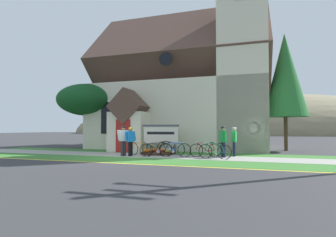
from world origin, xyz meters
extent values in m
plane|color=#333335|center=(0.00, 4.00, 0.00)|extent=(140.00, 140.00, 0.00)
cube|color=#99968E|center=(1.08, 1.67, 0.01)|extent=(32.00, 2.19, 0.01)
cube|color=#38722D|center=(1.08, -0.50, 0.00)|extent=(32.00, 2.16, 0.01)
cube|color=#38722D|center=(1.08, 3.68, 0.00)|extent=(24.00, 1.82, 0.01)
cube|color=yellow|center=(1.08, -1.73, 0.00)|extent=(28.00, 0.16, 0.01)
cube|color=beige|center=(1.08, 9.02, 2.42)|extent=(12.92, 8.85, 4.84)
cube|color=brown|center=(1.08, 9.02, 6.74)|extent=(13.42, 9.01, 9.01)
cube|color=beige|center=(5.99, 6.15, 6.15)|extent=(3.11, 3.11, 12.30)
cube|color=beige|center=(-1.24, 3.79, 1.30)|extent=(2.40, 1.60, 2.60)
cube|color=brown|center=(-1.24, 3.79, 2.95)|extent=(2.40, 1.80, 2.40)
cube|color=maroon|center=(-1.24, 2.97, 1.05)|extent=(1.00, 0.06, 2.10)
cube|color=black|center=(-3.44, 4.56, 2.10)|extent=(0.76, 0.06, 1.90)
cone|color=black|center=(-3.44, 4.56, 3.05)|extent=(0.80, 0.06, 0.80)
cylinder|color=black|center=(1.08, 4.56, 6.17)|extent=(0.90, 0.06, 0.90)
cube|color=#474C56|center=(0.30, 3.14, 0.30)|extent=(0.12, 0.12, 0.60)
cube|color=#474C56|center=(2.12, 3.22, 0.30)|extent=(0.12, 0.12, 0.60)
cube|color=silver|center=(1.21, 3.18, 1.12)|extent=(2.17, 0.17, 1.03)
cube|color=#474C56|center=(1.21, 3.18, 1.69)|extent=(2.29, 0.22, 0.12)
cube|color=black|center=(1.21, 3.13, 1.24)|extent=(1.74, 0.08, 0.16)
cylinder|color=#382319|center=(1.21, 2.75, 0.05)|extent=(2.10, 2.10, 0.10)
ellipsoid|color=gold|center=(1.87, 2.57, 0.22)|extent=(0.36, 0.36, 0.24)
ellipsoid|color=orange|center=(1.47, 3.20, 0.22)|extent=(0.36, 0.36, 0.24)
ellipsoid|color=orange|center=(0.78, 3.02, 0.22)|extent=(0.36, 0.36, 0.24)
ellipsoid|color=orange|center=(0.62, 2.39, 0.22)|extent=(0.36, 0.36, 0.24)
ellipsoid|color=red|center=(1.37, 2.43, 0.22)|extent=(0.36, 0.36, 0.24)
torus|color=black|center=(2.04, 1.58, 0.36)|extent=(0.75, 0.05, 0.75)
torus|color=black|center=(3.10, 1.60, 0.36)|extent=(0.75, 0.05, 0.75)
cylinder|color=#194CA5|center=(2.74, 1.59, 0.52)|extent=(0.58, 0.04, 0.45)
cylinder|color=#194CA5|center=(2.62, 1.59, 0.74)|extent=(0.79, 0.05, 0.06)
cylinder|color=#194CA5|center=(2.35, 1.59, 0.53)|extent=(0.27, 0.04, 0.47)
cylinder|color=#194CA5|center=(2.25, 1.59, 0.33)|extent=(0.43, 0.04, 0.09)
cylinder|color=#194CA5|center=(2.14, 1.59, 0.56)|extent=(0.22, 0.04, 0.41)
cylinder|color=#194CA5|center=(3.06, 1.60, 0.54)|extent=(0.12, 0.04, 0.38)
ellipsoid|color=black|center=(2.23, 1.59, 0.79)|extent=(0.24, 0.08, 0.05)
cylinder|color=silver|center=(3.02, 1.60, 0.75)|extent=(0.44, 0.03, 0.03)
cylinder|color=silver|center=(2.47, 1.59, 0.30)|extent=(0.18, 0.02, 0.18)
torus|color=black|center=(4.64, 2.24, 0.34)|extent=(0.70, 0.27, 0.73)
torus|color=black|center=(3.69, 1.90, 0.34)|extent=(0.70, 0.27, 0.73)
cylinder|color=#A51E19|center=(4.01, 2.02, 0.52)|extent=(0.53, 0.21, 0.48)
cylinder|color=#A51E19|center=(4.12, 2.05, 0.74)|extent=(0.72, 0.28, 0.06)
cylinder|color=#A51E19|center=(4.37, 2.14, 0.51)|extent=(0.25, 0.12, 0.45)
cylinder|color=#A51E19|center=(4.45, 2.17, 0.32)|extent=(0.40, 0.17, 0.09)
cylinder|color=#A51E19|center=(4.56, 2.21, 0.54)|extent=(0.21, 0.10, 0.40)
cylinder|color=#A51E19|center=(3.73, 1.92, 0.55)|extent=(0.12, 0.07, 0.41)
ellipsoid|color=black|center=(4.47, 2.18, 0.76)|extent=(0.25, 0.15, 0.05)
cylinder|color=silver|center=(3.77, 1.93, 0.77)|extent=(0.42, 0.17, 0.03)
cylinder|color=silver|center=(4.26, 2.10, 0.29)|extent=(0.18, 0.08, 0.18)
torus|color=black|center=(0.99, 1.46, 0.35)|extent=(0.69, 0.31, 0.73)
torus|color=black|center=(0.02, 1.85, 0.35)|extent=(0.69, 0.31, 0.73)
cylinder|color=orange|center=(0.35, 1.72, 0.50)|extent=(0.54, 0.25, 0.44)
cylinder|color=orange|center=(0.46, 1.67, 0.71)|extent=(0.73, 0.32, 0.05)
cylinder|color=orange|center=(0.71, 1.57, 0.51)|extent=(0.26, 0.13, 0.44)
cylinder|color=orange|center=(0.80, 1.54, 0.32)|extent=(0.41, 0.19, 0.09)
cylinder|color=orange|center=(0.91, 1.49, 0.53)|extent=(0.22, 0.12, 0.39)
cylinder|color=orange|center=(0.06, 1.84, 0.53)|extent=(0.12, 0.08, 0.37)
ellipsoid|color=black|center=(0.82, 1.53, 0.75)|extent=(0.25, 0.16, 0.05)
cylinder|color=silver|center=(0.10, 1.82, 0.73)|extent=(0.42, 0.19, 0.03)
cylinder|color=silver|center=(0.60, 1.62, 0.29)|extent=(0.17, 0.09, 0.18)
torus|color=black|center=(2.11, 1.52, 0.34)|extent=(0.69, 0.30, 0.72)
torus|color=black|center=(1.11, 1.13, 0.34)|extent=(0.69, 0.30, 0.72)
cylinder|color=black|center=(1.45, 1.26, 0.50)|extent=(0.55, 0.24, 0.45)
cylinder|color=black|center=(1.56, 1.30, 0.74)|extent=(0.75, 0.32, 0.09)
cylinder|color=black|center=(1.82, 1.41, 0.53)|extent=(0.26, 0.13, 0.49)
cylinder|color=black|center=(1.91, 1.44, 0.32)|extent=(0.42, 0.19, 0.09)
cylinder|color=black|center=(2.02, 1.48, 0.55)|extent=(0.22, 0.12, 0.44)
cylinder|color=black|center=(1.15, 1.14, 0.53)|extent=(0.13, 0.08, 0.37)
ellipsoid|color=black|center=(1.93, 1.45, 0.80)|extent=(0.25, 0.16, 0.05)
cylinder|color=silver|center=(1.19, 1.16, 0.73)|extent=(0.42, 0.19, 0.03)
cylinder|color=silver|center=(1.71, 1.36, 0.29)|extent=(0.17, 0.08, 0.18)
torus|color=black|center=(5.25, 1.22, 0.35)|extent=(0.73, 0.17, 0.74)
torus|color=black|center=(4.27, 1.40, 0.35)|extent=(0.73, 0.17, 0.74)
cylinder|color=#19723F|center=(4.60, 1.34, 0.53)|extent=(0.54, 0.13, 0.49)
cylinder|color=#19723F|center=(4.71, 1.32, 0.76)|extent=(0.73, 0.17, 0.04)
cylinder|color=#19723F|center=(4.96, 1.27, 0.53)|extent=(0.25, 0.08, 0.47)
cylinder|color=#19723F|center=(5.05, 1.26, 0.33)|extent=(0.40, 0.11, 0.09)
cylinder|color=#19723F|center=(5.16, 1.24, 0.55)|extent=(0.22, 0.07, 0.42)
cylinder|color=#19723F|center=(4.31, 1.40, 0.56)|extent=(0.12, 0.06, 0.41)
ellipsoid|color=black|center=(5.07, 1.25, 0.79)|extent=(0.25, 0.12, 0.05)
cylinder|color=silver|center=(4.35, 1.39, 0.78)|extent=(0.44, 0.11, 0.03)
cylinder|color=silver|center=(4.85, 1.29, 0.30)|extent=(0.18, 0.05, 0.18)
torus|color=black|center=(1.56, 2.53, 0.36)|extent=(0.74, 0.16, 0.75)
torus|color=black|center=(2.60, 2.36, 0.36)|extent=(0.74, 0.16, 0.75)
cylinder|color=#B7B7BC|center=(2.25, 2.42, 0.52)|extent=(0.57, 0.13, 0.45)
cylinder|color=#B7B7BC|center=(2.13, 2.44, 0.74)|extent=(0.77, 0.16, 0.06)
cylinder|color=#B7B7BC|center=(1.86, 2.48, 0.53)|extent=(0.26, 0.08, 0.46)
cylinder|color=#B7B7BC|center=(1.77, 2.49, 0.33)|extent=(0.42, 0.10, 0.09)
cylinder|color=#B7B7BC|center=(1.66, 2.51, 0.55)|extent=(0.22, 0.07, 0.41)
cylinder|color=#B7B7BC|center=(2.56, 2.36, 0.54)|extent=(0.12, 0.05, 0.38)
ellipsoid|color=black|center=(1.75, 2.50, 0.78)|extent=(0.25, 0.12, 0.05)
cylinder|color=silver|center=(2.52, 2.37, 0.75)|extent=(0.44, 0.10, 0.03)
cylinder|color=silver|center=(1.98, 2.46, 0.30)|extent=(0.18, 0.05, 0.18)
cylinder|color=black|center=(0.23, 1.13, 0.39)|extent=(0.15, 0.15, 0.79)
cylinder|color=black|center=(0.18, 1.01, 0.39)|extent=(0.15, 0.15, 0.79)
cube|color=blue|center=(0.20, 1.07, 1.07)|extent=(0.34, 0.49, 0.57)
sphere|color=#936B51|center=(0.20, 1.07, 1.46)|extent=(0.20, 0.20, 0.20)
ellipsoid|color=gold|center=(0.20, 1.07, 1.52)|extent=(0.31, 0.29, 0.14)
cylinder|color=blue|center=(0.34, 1.31, 1.10)|extent=(0.09, 0.21, 0.52)
cylinder|color=blue|center=(0.07, 0.83, 1.10)|extent=(0.09, 0.22, 0.52)
cylinder|color=#191E38|center=(5.62, 2.66, 0.39)|extent=(0.15, 0.15, 0.79)
cylinder|color=#191E38|center=(5.63, 2.78, 0.39)|extent=(0.15, 0.15, 0.79)
cube|color=green|center=(5.63, 2.72, 1.07)|extent=(0.24, 0.46, 0.57)
sphere|color=beige|center=(5.63, 2.72, 1.46)|extent=(0.20, 0.20, 0.20)
ellipsoid|color=silver|center=(5.63, 2.72, 1.52)|extent=(0.27, 0.24, 0.14)
cylinder|color=green|center=(5.56, 2.45, 1.10)|extent=(0.09, 0.20, 0.52)
cylinder|color=green|center=(5.69, 2.99, 1.10)|extent=(0.09, 0.13, 0.52)
cylinder|color=#191E38|center=(5.15, 1.96, 0.40)|extent=(0.15, 0.15, 0.81)
cylinder|color=#191E38|center=(5.06, 2.10, 0.40)|extent=(0.15, 0.15, 0.81)
cube|color=green|center=(5.10, 2.03, 1.10)|extent=(0.42, 0.49, 0.59)
sphere|color=tan|center=(5.10, 2.03, 1.50)|extent=(0.21, 0.21, 0.21)
ellipsoid|color=black|center=(5.10, 2.03, 1.56)|extent=(0.34, 0.33, 0.15)
cylinder|color=green|center=(5.23, 1.78, 1.13)|extent=(0.09, 0.14, 0.54)
cylinder|color=green|center=(4.98, 2.28, 1.13)|extent=(0.09, 0.15, 0.54)
cylinder|color=#2D2D33|center=(-0.16, 1.08, 0.41)|extent=(0.15, 0.15, 0.83)
cylinder|color=#2D2D33|center=(-0.25, 0.96, 0.41)|extent=(0.15, 0.15, 0.83)
cube|color=silver|center=(-0.21, 1.02, 1.13)|extent=(0.43, 0.50, 0.60)
sphere|color=#936B51|center=(-0.21, 1.02, 1.54)|extent=(0.21, 0.21, 0.21)
ellipsoid|color=black|center=(-0.21, 1.02, 1.60)|extent=(0.35, 0.34, 0.15)
cylinder|color=silver|center=(-0.01, 1.23, 1.16)|extent=(0.09, 0.22, 0.55)
cylinder|color=silver|center=(-0.40, 0.81, 1.16)|extent=(0.09, 0.24, 0.55)
cylinder|color=#4C3823|center=(8.73, 7.51, 1.16)|extent=(0.25, 0.25, 2.32)
cone|color=#23662D|center=(8.73, 7.51, 5.20)|extent=(2.92, 2.92, 5.76)
cylinder|color=#3D2D1E|center=(-5.46, 5.19, 1.18)|extent=(0.30, 0.30, 2.37)
ellipsoid|color=#14471E|center=(-5.46, 5.19, 3.69)|extent=(4.43, 4.43, 2.40)
ellipsoid|color=#847A5B|center=(2.65, 62.60, 0.00)|extent=(100.21, 40.86, 20.94)
camera|label=1|loc=(6.63, -12.22, 1.54)|focal=28.49mm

